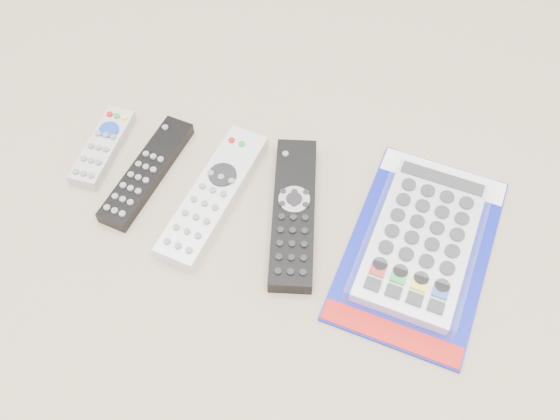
% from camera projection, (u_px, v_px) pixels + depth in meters
% --- Properties ---
extents(remote_small_grey, '(0.05, 0.14, 0.02)m').
position_uv_depth(remote_small_grey, '(103.00, 147.00, 0.90)').
color(remote_small_grey, '#A9A9AB').
rests_on(remote_small_grey, ground).
extents(remote_slim_black, '(0.08, 0.20, 0.02)m').
position_uv_depth(remote_slim_black, '(147.00, 172.00, 0.87)').
color(remote_slim_black, black).
rests_on(remote_slim_black, ground).
extents(remote_silver_dvd, '(0.10, 0.24, 0.03)m').
position_uv_depth(remote_silver_dvd, '(213.00, 195.00, 0.85)').
color(remote_silver_dvd, silver).
rests_on(remote_silver_dvd, ground).
extents(remote_large_black, '(0.10, 0.24, 0.03)m').
position_uv_depth(remote_large_black, '(294.00, 212.00, 0.83)').
color(remote_large_black, black).
rests_on(remote_large_black, ground).
extents(jumbo_remote_packaged, '(0.22, 0.31, 0.04)m').
position_uv_depth(jumbo_remote_packaged, '(422.00, 240.00, 0.81)').
color(jumbo_remote_packaged, '#0E199F').
rests_on(jumbo_remote_packaged, ground).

